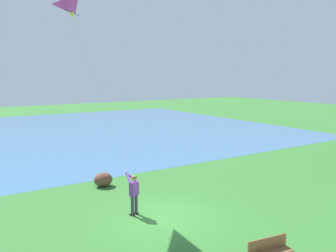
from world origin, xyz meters
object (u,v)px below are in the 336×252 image
object	(u,v)px
park_bench_far_walkway	(270,250)
flying_kite	(79,6)
person_kite_flyer	(134,191)
lakeside_shrub	(103,180)

from	to	relation	value
park_bench_far_walkway	flying_kite	bearing A→B (deg)	-163.98
person_kite_flyer	flying_kite	distance (m)	8.60
flying_kite	park_bench_far_walkway	distance (m)	12.74
flying_kite	lakeside_shrub	bearing A→B (deg)	131.60
flying_kite	park_bench_far_walkway	xyz separation A→B (m)	(9.14, 2.62, -8.49)
person_kite_flyer	flying_kite	xyz separation A→B (m)	(-3.12, -1.00, 7.95)
person_kite_flyer	park_bench_far_walkway	distance (m)	6.25
person_kite_flyer	lakeside_shrub	size ratio (longest dim) A/B	1.80
flying_kite	park_bench_far_walkway	bearing A→B (deg)	16.02
park_bench_far_walkway	lakeside_shrub	xyz separation A→B (m)	(-10.44, -1.15, -0.14)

